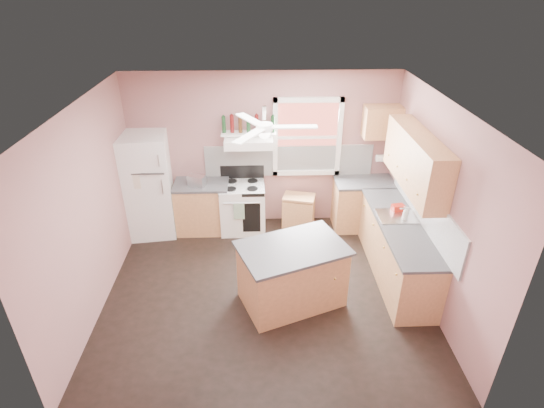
{
  "coord_description": "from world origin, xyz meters",
  "views": [
    {
      "loc": [
        -0.07,
        -4.79,
        4.06
      ],
      "look_at": [
        0.1,
        0.3,
        1.25
      ],
      "focal_mm": 28.0,
      "sensor_mm": 36.0,
      "label": 1
    }
  ],
  "objects_px": {
    "cart": "(299,212)",
    "toaster": "(197,181)",
    "refrigerator": "(149,186)",
    "stove": "(243,207)",
    "island": "(292,276)"
  },
  "relations": [
    {
      "from": "stove",
      "to": "toaster",
      "type": "bearing_deg",
      "value": -176.37
    },
    {
      "from": "refrigerator",
      "to": "stove",
      "type": "bearing_deg",
      "value": -6.22
    },
    {
      "from": "stove",
      "to": "cart",
      "type": "xyz_separation_m",
      "value": [
        0.99,
        0.07,
        -0.16
      ]
    },
    {
      "from": "refrigerator",
      "to": "toaster",
      "type": "bearing_deg",
      "value": -9.65
    },
    {
      "from": "toaster",
      "to": "cart",
      "type": "xyz_separation_m",
      "value": [
        1.74,
        0.13,
        -0.72
      ]
    },
    {
      "from": "stove",
      "to": "island",
      "type": "height_order",
      "value": "same"
    },
    {
      "from": "toaster",
      "to": "island",
      "type": "relative_size",
      "value": 0.22
    },
    {
      "from": "toaster",
      "to": "refrigerator",
      "type": "bearing_deg",
      "value": -160.72
    },
    {
      "from": "refrigerator",
      "to": "cart",
      "type": "relative_size",
      "value": 3.32
    },
    {
      "from": "refrigerator",
      "to": "stove",
      "type": "height_order",
      "value": "refrigerator"
    },
    {
      "from": "toaster",
      "to": "island",
      "type": "distance_m",
      "value": 2.43
    },
    {
      "from": "cart",
      "to": "refrigerator",
      "type": "bearing_deg",
      "value": -163.91
    },
    {
      "from": "cart",
      "to": "island",
      "type": "distance_m",
      "value": 2.01
    },
    {
      "from": "cart",
      "to": "toaster",
      "type": "bearing_deg",
      "value": -161.76
    },
    {
      "from": "refrigerator",
      "to": "toaster",
      "type": "relative_size",
      "value": 6.39
    }
  ]
}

